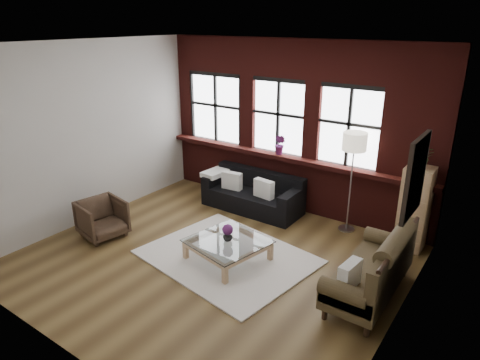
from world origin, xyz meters
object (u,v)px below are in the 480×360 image
Objects in this scene: armchair at (102,219)px; coffee_table at (228,251)px; drawer_chest at (414,209)px; vase at (228,236)px; dark_sofa at (252,193)px; vintage_settee at (370,265)px; floor_lamp at (351,179)px.

coffee_table is (2.23, 0.59, -0.16)m from armchair.
vase is at bearing -137.07° from drawer_chest.
drawer_chest is at bearing 4.67° from dark_sofa.
vintage_settee is 1.70m from drawer_chest.
drawer_chest is at bearing 42.93° from vase.
dark_sofa is 1.85× the size of coffee_table.
armchair is 2.30m from vase.
drawer_chest is at bearing 86.36° from vintage_settee.
floor_lamp is at bearing 7.29° from dark_sofa.
coffee_table is 0.54× the size of floor_lamp.
coffee_table is at bearing -137.07° from drawer_chest.
dark_sofa is 1.95m from coffee_table.
vintage_settee is 2.52× the size of armchair.
dark_sofa is 1.94m from vase.
vase is at bearing -170.45° from vintage_settee.
vase is 3.00m from drawer_chest.
floor_lamp is (-1.08, -0.00, 0.27)m from drawer_chest.
floor_lamp reaches higher than armchair.
armchair is at bearing -122.01° from dark_sofa.
armchair is 4.63× the size of vase.
drawer_chest is (0.11, 1.69, 0.21)m from vintage_settee.
coffee_table is 3.03m from drawer_chest.
floor_lamp reaches higher than vase.
armchair is (-4.31, -0.94, -0.15)m from vintage_settee.
armchair is 4.29m from floor_lamp.
vase is (0.74, -1.80, 0.07)m from dark_sofa.
armchair is 5.15m from drawer_chest.
vintage_settee is 0.93× the size of floor_lamp.
dark_sofa reaches higher than vase.
dark_sofa is at bearing 152.83° from vintage_settee.
armchair is 0.68× the size of coffee_table.
armchair is at bearing -167.75° from vintage_settee.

